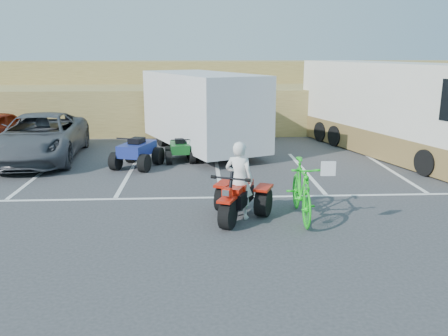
{
  "coord_description": "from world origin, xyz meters",
  "views": [
    {
      "loc": [
        -0.55,
        -9.1,
        3.61
      ],
      "look_at": [
        0.0,
        1.48,
        1.0
      ],
      "focal_mm": 38.0,
      "sensor_mm": 36.0,
      "label": 1
    }
  ],
  "objects_px": {
    "green_dirt_bike": "(301,190)",
    "cargo_trailer": "(202,109)",
    "grey_pickup": "(40,137)",
    "quad_atv_blue": "(138,167)",
    "red_trike_atv": "(237,220)",
    "rider": "(239,180)",
    "rv_motorhome": "(390,115)",
    "quad_atv_green": "(180,161)"
  },
  "relations": [
    {
      "from": "red_trike_atv",
      "to": "rv_motorhome",
      "type": "relative_size",
      "value": 0.18
    },
    {
      "from": "grey_pickup",
      "to": "quad_atv_blue",
      "type": "bearing_deg",
      "value": -24.58
    },
    {
      "from": "rider",
      "to": "cargo_trailer",
      "type": "distance_m",
      "value": 7.49
    },
    {
      "from": "rv_motorhome",
      "to": "quad_atv_blue",
      "type": "height_order",
      "value": "rv_motorhome"
    },
    {
      "from": "green_dirt_bike",
      "to": "cargo_trailer",
      "type": "relative_size",
      "value": 0.33
    },
    {
      "from": "grey_pickup",
      "to": "red_trike_atv",
      "type": "bearing_deg",
      "value": -49.64
    },
    {
      "from": "rider",
      "to": "red_trike_atv",
      "type": "bearing_deg",
      "value": 90.0
    },
    {
      "from": "rider",
      "to": "quad_atv_blue",
      "type": "xyz_separation_m",
      "value": [
        -2.85,
        4.92,
        -0.86
      ]
    },
    {
      "from": "red_trike_atv",
      "to": "grey_pickup",
      "type": "xyz_separation_m",
      "value": [
        -6.23,
        6.34,
        0.77
      ]
    },
    {
      "from": "green_dirt_bike",
      "to": "quad_atv_green",
      "type": "distance_m",
      "value": 6.52
    },
    {
      "from": "rider",
      "to": "green_dirt_bike",
      "type": "relative_size",
      "value": 0.79
    },
    {
      "from": "red_trike_atv",
      "to": "grey_pickup",
      "type": "distance_m",
      "value": 8.93
    },
    {
      "from": "rider",
      "to": "quad_atv_green",
      "type": "xyz_separation_m",
      "value": [
        -1.53,
        5.7,
        -0.86
      ]
    },
    {
      "from": "red_trike_atv",
      "to": "quad_atv_blue",
      "type": "xyz_separation_m",
      "value": [
        -2.79,
        5.06,
        0.0
      ]
    },
    {
      "from": "grey_pickup",
      "to": "quad_atv_blue",
      "type": "height_order",
      "value": "grey_pickup"
    },
    {
      "from": "rv_motorhome",
      "to": "quad_atv_green",
      "type": "xyz_separation_m",
      "value": [
        -7.54,
        -0.95,
        -1.39
      ]
    },
    {
      "from": "rv_motorhome",
      "to": "quad_atv_green",
      "type": "height_order",
      "value": "rv_motorhome"
    },
    {
      "from": "green_dirt_bike",
      "to": "cargo_trailer",
      "type": "bearing_deg",
      "value": 107.97
    },
    {
      "from": "red_trike_atv",
      "to": "rider",
      "type": "distance_m",
      "value": 0.88
    },
    {
      "from": "rv_motorhome",
      "to": "green_dirt_bike",
      "type": "bearing_deg",
      "value": -141.19
    },
    {
      "from": "grey_pickup",
      "to": "cargo_trailer",
      "type": "height_order",
      "value": "cargo_trailer"
    },
    {
      "from": "grey_pickup",
      "to": "rv_motorhome",
      "type": "bearing_deg",
      "value": -2.04
    },
    {
      "from": "grey_pickup",
      "to": "quad_atv_green",
      "type": "height_order",
      "value": "grey_pickup"
    },
    {
      "from": "grey_pickup",
      "to": "quad_atv_blue",
      "type": "xyz_separation_m",
      "value": [
        3.44,
        -1.28,
        -0.77
      ]
    },
    {
      "from": "green_dirt_bike",
      "to": "red_trike_atv",
      "type": "bearing_deg",
      "value": -176.31
    },
    {
      "from": "quad_atv_green",
      "to": "rv_motorhome",
      "type": "bearing_deg",
      "value": 1.48
    },
    {
      "from": "red_trike_atv",
      "to": "quad_atv_blue",
      "type": "relative_size",
      "value": 1.04
    },
    {
      "from": "rider",
      "to": "grey_pickup",
      "type": "relative_size",
      "value": 0.31
    },
    {
      "from": "red_trike_atv",
      "to": "quad_atv_blue",
      "type": "distance_m",
      "value": 5.78
    },
    {
      "from": "red_trike_atv",
      "to": "quad_atv_blue",
      "type": "bearing_deg",
      "value": 142.1
    },
    {
      "from": "rider",
      "to": "quad_atv_blue",
      "type": "bearing_deg",
      "value": -36.71
    },
    {
      "from": "grey_pickup",
      "to": "quad_atv_blue",
      "type": "relative_size",
      "value": 3.45
    },
    {
      "from": "rider",
      "to": "quad_atv_blue",
      "type": "distance_m",
      "value": 5.75
    },
    {
      "from": "cargo_trailer",
      "to": "quad_atv_green",
      "type": "relative_size",
      "value": 5.11
    },
    {
      "from": "rider",
      "to": "rv_motorhome",
      "type": "distance_m",
      "value": 8.98
    },
    {
      "from": "rider",
      "to": "green_dirt_bike",
      "type": "xyz_separation_m",
      "value": [
        1.37,
        -0.1,
        -0.21
      ]
    },
    {
      "from": "green_dirt_bike",
      "to": "cargo_trailer",
      "type": "xyz_separation_m",
      "value": [
        -2.13,
        7.52,
        0.89
      ]
    },
    {
      "from": "red_trike_atv",
      "to": "green_dirt_bike",
      "type": "bearing_deg",
      "value": 24.78
    },
    {
      "from": "green_dirt_bike",
      "to": "cargo_trailer",
      "type": "height_order",
      "value": "cargo_trailer"
    },
    {
      "from": "rv_motorhome",
      "to": "quad_atv_green",
      "type": "bearing_deg",
      "value": 170.49
    },
    {
      "from": "quad_atv_green",
      "to": "quad_atv_blue",
      "type": "bearing_deg",
      "value": -155.27
    },
    {
      "from": "grey_pickup",
      "to": "quad_atv_green",
      "type": "distance_m",
      "value": 4.85
    }
  ]
}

